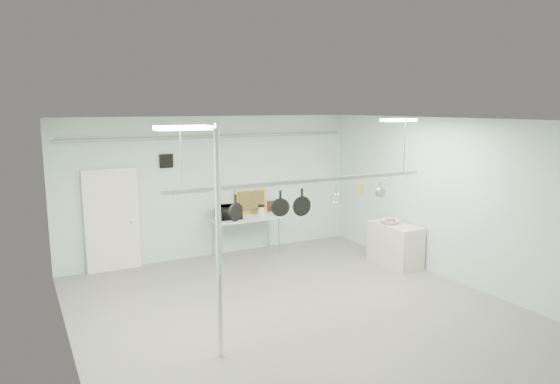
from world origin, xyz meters
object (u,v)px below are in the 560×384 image
prep_table (246,220)px  side_cabinet (395,245)px  skillet_right (302,202)px  chrome_pole (219,245)px  coffee_canister (261,211)px  pot_rack (306,179)px  microwave (229,212)px  skillet_left (236,207)px  fruit_bowl (390,222)px  skillet_mid (280,203)px

prep_table → side_cabinet: size_ratio=1.33×
skillet_right → chrome_pole: bearing=-152.3°
coffee_canister → skillet_right: bearing=-105.0°
pot_rack → microwave: bearing=90.4°
prep_table → skillet_left: size_ratio=4.01×
side_cabinet → skillet_left: 4.58m
coffee_canister → fruit_bowl: (2.06, -2.12, -0.05)m
chrome_pole → coffee_canister: bearing=57.3°
skillet_left → skillet_right: bearing=-22.9°
side_cabinet → skillet_right: 3.52m
side_cabinet → skillet_right: bearing=-160.0°
prep_table → microwave: (-0.42, 0.00, 0.23)m
chrome_pole → microwave: chrome_pole is taller
side_cabinet → skillet_left: skillet_left is taller
fruit_bowl → skillet_left: 4.41m
microwave → skillet_mid: skillet_mid is taller
skillet_left → skillet_mid: 0.78m
prep_table → side_cabinet: (2.55, -2.20, -0.38)m
chrome_pole → prep_table: (2.30, 4.20, -0.77)m
side_cabinet → fruit_bowl: bearing=127.5°
chrome_pole → microwave: bearing=65.9°
pot_rack → microwave: size_ratio=8.59×
skillet_right → coffee_canister: bearing=76.5°
chrome_pole → skillet_mid: chrome_pole is taller
coffee_canister → skillet_left: skillet_left is taller
prep_table → fruit_bowl: (2.47, -2.10, 0.12)m
pot_rack → chrome_pole: bearing=-154.7°
pot_rack → prep_table: bearing=83.1°
chrome_pole → microwave: 4.63m
prep_table → skillet_left: (-1.66, -3.30, 1.05)m
pot_rack → fruit_bowl: pot_rack is taller
chrome_pole → side_cabinet: (4.85, 2.00, -1.15)m
skillet_left → prep_table: bearing=40.4°
pot_rack → skillet_mid: (-0.48, 0.00, -0.35)m
fruit_bowl → microwave: bearing=144.0°
microwave → fruit_bowl: size_ratio=1.41×
coffee_canister → skillet_left: (-2.07, -3.33, 0.88)m
prep_table → skillet_mid: 3.57m
microwave → chrome_pole: bearing=73.5°
prep_table → skillet_right: skillet_right is taller
prep_table → skillet_right: 3.49m
chrome_pole → coffee_canister: 5.06m
microwave → skillet_right: skillet_right is taller
skillet_mid → skillet_right: (0.40, 0.00, -0.02)m
chrome_pole → side_cabinet: chrome_pole is taller
prep_table → side_cabinet: 3.39m
skillet_right → skillet_mid: bearing=-178.5°
prep_table → microwave: bearing=179.7°
fruit_bowl → skillet_right: (-2.95, -1.20, 0.91)m
prep_table → pot_rack: size_ratio=0.33×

